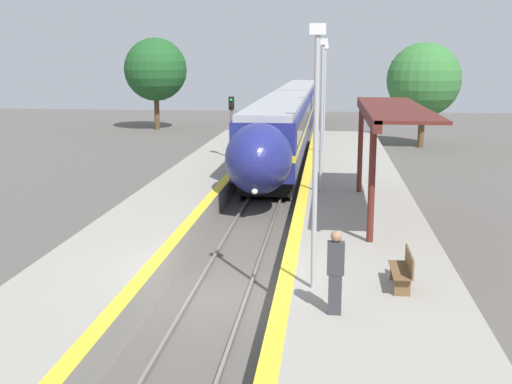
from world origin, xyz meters
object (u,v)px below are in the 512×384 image
Objects in this scene: person_waiting at (335,271)px; platform_bench at (404,269)px; railway_signal at (232,127)px; lamppost_far at (324,92)px; lamppost_near at (316,144)px; lamppost_mid at (322,107)px; train at (291,114)px.

platform_bench is at bearing 47.14° from person_waiting.
railway_signal is (-7.03, 19.41, 1.23)m from platform_bench.
platform_bench is 0.24× the size of lamppost_far.
platform_bench is 3.65m from lamppost_near.
person_waiting is 21.85m from railway_signal.
lamppost_near is 1.00× the size of lamppost_mid.
lamppost_mid is (2.45, -20.84, 2.08)m from train.
train is 32.11m from lamppost_near.
person_waiting is (2.95, -33.46, -0.38)m from train.
lamppost_far is (2.45, -9.73, 2.08)m from train.
lamppost_mid is at bearing 90.00° from lamppost_near.
train is at bearing 94.39° from lamppost_near.
lamppost_mid reaches higher than platform_bench.
lamppost_near is (-2.12, -0.24, 2.96)m from platform_bench.
lamppost_mid is at bearing -60.08° from railway_signal.
lamppost_near and lamppost_far have the same top height.
lamppost_near reaches higher than railway_signal.
railway_signal is at bearing 109.90° from platform_bench.
train is 25.49× the size of person_waiting.
platform_bench is at bearing 6.38° from lamppost_near.
train is at bearing 104.13° from lamppost_far.
railway_signal is at bearing -152.34° from lamppost_far.
person_waiting reaches higher than platform_bench.
railway_signal is at bearing 119.92° from lamppost_mid.
lamppost_far is (0.00, 22.22, 0.00)m from lamppost_near.
person_waiting is at bearing -87.75° from lamppost_mid.
lamppost_far reaches higher than person_waiting.
lamppost_far is (-2.12, 21.98, 2.96)m from platform_bench.
platform_bench is (4.57, -31.71, -0.88)m from train.
lamppost_near is (-0.49, 1.51, 2.47)m from person_waiting.
platform_bench is at bearing -81.81° from train.
person_waiting is 0.30× the size of lamppost_far.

